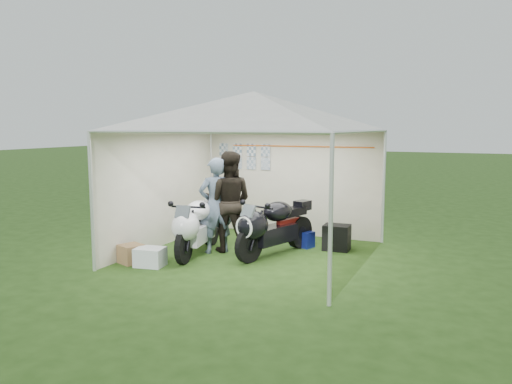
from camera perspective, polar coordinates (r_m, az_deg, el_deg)
ground at (r=9.36m, az=-0.25°, el=-7.22°), size 80.00×80.00×0.00m
canopy_tent at (r=9.08m, az=-0.18°, el=8.75°), size 5.66×5.66×3.00m
motorcycle_white at (r=9.30m, az=-6.87°, el=-3.72°), size 0.70×2.08×1.03m
motorcycle_black at (r=9.17m, az=1.81°, el=-3.83°), size 0.93×2.03×1.03m
paddock_stand at (r=9.99m, az=5.35°, el=-5.36°), size 0.49×0.38×0.32m
person_dark_jacket at (r=9.49m, az=-3.17°, el=-1.10°), size 1.08×0.93×1.92m
person_blue_jacket at (r=9.40m, az=-4.63°, el=-1.54°), size 0.76×0.78×1.80m
equipment_box at (r=9.80m, az=9.20°, el=-5.14°), size 0.51×0.42×0.49m
crate_0 at (r=8.79m, az=-12.01°, el=-7.27°), size 0.53×0.44×0.32m
crate_1 at (r=9.07m, az=-14.08°, el=-6.86°), size 0.47×0.47×0.33m
crate_2 at (r=9.21m, az=-11.60°, el=-6.98°), size 0.32×0.29×0.20m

